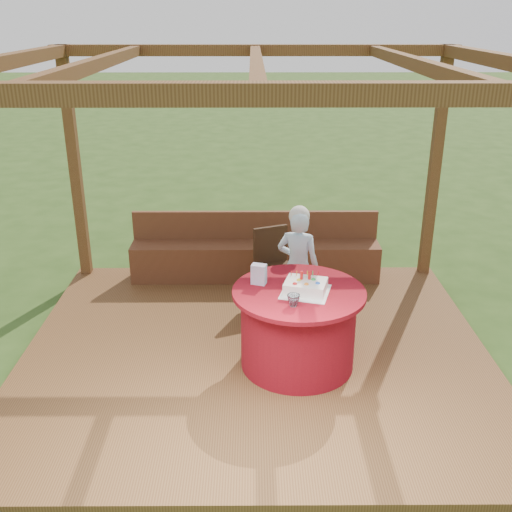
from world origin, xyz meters
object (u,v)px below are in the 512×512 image
(bench, at_px, (255,257))
(table, at_px, (298,327))
(chair, at_px, (274,262))
(gift_bag, at_px, (259,274))
(drinking_glass, at_px, (293,300))
(birthday_cake, at_px, (306,287))
(elderly_woman, at_px, (298,263))

(bench, distance_m, table, 2.02)
(chair, relative_size, gift_bag, 4.55)
(gift_bag, relative_size, drinking_glass, 1.70)
(birthday_cake, height_order, gift_bag, gift_bag)
(table, bearing_deg, bench, 100.86)
(elderly_woman, xyz_separation_m, birthday_cake, (-0.00, -0.95, 0.18))
(chair, xyz_separation_m, birthday_cake, (0.23, -1.38, 0.35))
(chair, bearing_deg, gift_bag, -98.62)
(chair, height_order, birthday_cake, birthday_cake)
(bench, relative_size, elderly_woman, 2.39)
(chair, distance_m, gift_bag, 1.27)
(gift_bag, bearing_deg, table, -4.12)
(table, distance_m, birthday_cake, 0.43)
(birthday_cake, distance_m, drinking_glass, 0.29)
(gift_bag, bearing_deg, bench, 108.77)
(chair, height_order, elderly_woman, elderly_woman)
(bench, xyz_separation_m, drinking_glass, (0.31, -2.28, 0.54))
(birthday_cake, relative_size, gift_bag, 2.66)
(elderly_woman, height_order, gift_bag, elderly_woman)
(elderly_woman, bearing_deg, birthday_cake, -90.25)
(elderly_woman, bearing_deg, bench, 112.23)
(table, bearing_deg, birthday_cake, -35.23)
(table, xyz_separation_m, gift_bag, (-0.36, 0.14, 0.47))
(chair, xyz_separation_m, elderly_woman, (0.23, -0.43, 0.17))
(table, xyz_separation_m, drinking_glass, (-0.07, -0.30, 0.42))
(bench, bearing_deg, chair, -72.07)
(table, bearing_deg, elderly_woman, 86.36)
(drinking_glass, bearing_deg, birthday_cake, 64.86)
(birthday_cake, bearing_deg, gift_bag, 155.96)
(elderly_woman, distance_m, birthday_cake, 0.96)
(elderly_woman, height_order, birthday_cake, elderly_woman)
(chair, height_order, drinking_glass, drinking_glass)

